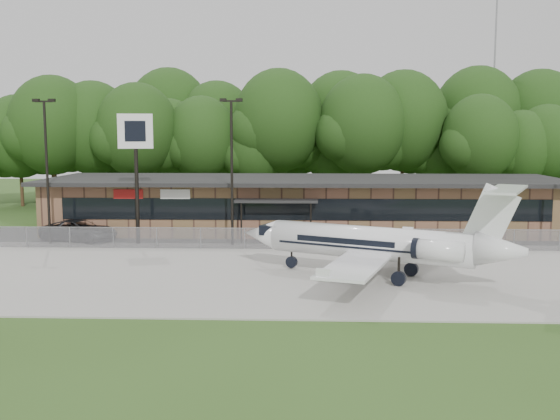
{
  "coord_description": "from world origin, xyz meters",
  "views": [
    {
      "loc": [
        -0.02,
        -26.47,
        7.86
      ],
      "look_at": [
        -1.49,
        12.0,
        3.11
      ],
      "focal_mm": 40.0,
      "sensor_mm": 36.0,
      "label": 1
    }
  ],
  "objects_px": {
    "terminal": "(304,204)",
    "business_jet": "(380,245)",
    "suv": "(79,231)",
    "pole_sign": "(136,145)"
  },
  "relations": [
    {
      "from": "business_jet",
      "to": "suv",
      "type": "distance_m",
      "value": 23.43
    },
    {
      "from": "terminal",
      "to": "business_jet",
      "type": "relative_size",
      "value": 2.65
    },
    {
      "from": "terminal",
      "to": "business_jet",
      "type": "xyz_separation_m",
      "value": [
        4.08,
        -17.25,
        -0.26
      ]
    },
    {
      "from": "business_jet",
      "to": "pole_sign",
      "type": "relative_size",
      "value": 1.68
    },
    {
      "from": "terminal",
      "to": "pole_sign",
      "type": "bearing_deg",
      "value": -148.71
    },
    {
      "from": "terminal",
      "to": "suv",
      "type": "bearing_deg",
      "value": -160.03
    },
    {
      "from": "terminal",
      "to": "business_jet",
      "type": "bearing_deg",
      "value": -76.69
    },
    {
      "from": "suv",
      "to": "pole_sign",
      "type": "height_order",
      "value": "pole_sign"
    },
    {
      "from": "business_jet",
      "to": "pole_sign",
      "type": "bearing_deg",
      "value": 172.16
    },
    {
      "from": "terminal",
      "to": "suv",
      "type": "relative_size",
      "value": 7.26
    }
  ]
}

